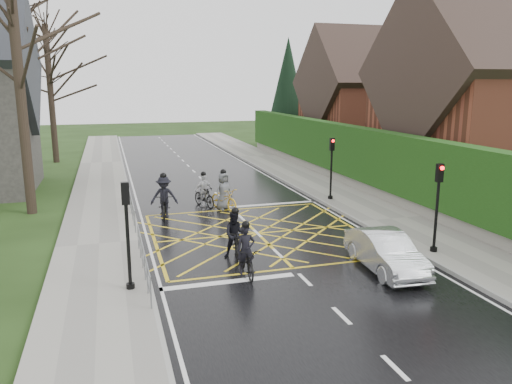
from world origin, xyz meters
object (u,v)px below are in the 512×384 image
cyclist_rear (247,258)px  cyclist_lead (224,196)px  car (385,252)px  cyclist_front (204,194)px  cyclist_back (236,239)px  cyclist_mid (164,201)px

cyclist_rear → cyclist_lead: cyclist_lead is taller
car → cyclist_lead: bearing=113.0°
cyclist_front → cyclist_lead: (0.79, -0.80, 0.03)m
cyclist_back → car: size_ratio=0.49×
cyclist_back → cyclist_lead: (1.12, 6.66, 0.00)m
cyclist_front → cyclist_mid: bearing=-166.8°
cyclist_rear → cyclist_front: 9.03m
cyclist_mid → car: (5.98, -8.50, -0.12)m
cyclist_back → cyclist_lead: size_ratio=0.87×
cyclist_front → cyclist_lead: cyclist_lead is taller
cyclist_back → cyclist_rear: bearing=-80.3°
cyclist_mid → car: size_ratio=0.57×
cyclist_rear → cyclist_front: bearing=89.9°
cyclist_lead → cyclist_mid: bearing=170.1°
cyclist_mid → cyclist_front: (2.04, 1.40, -0.10)m
cyclist_mid → cyclist_lead: cyclist_mid is taller
cyclist_front → car: size_ratio=0.48×
cyclist_lead → car: bearing=-92.8°
cyclist_lead → car: (3.15, -9.10, -0.05)m
cyclist_front → cyclist_back: bearing=-113.8°
cyclist_rear → cyclist_back: size_ratio=0.98×
cyclist_rear → car: bearing=-9.2°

